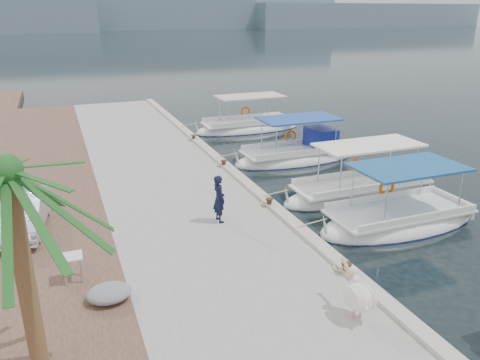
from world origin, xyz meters
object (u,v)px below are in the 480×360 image
object	(u,v)px
fishing_caique_d	(296,157)
pelican	(358,296)
fishing_caique_e	(247,128)
parked_car	(23,213)
date_palm	(6,172)
fishing_caique_b	(398,222)
fishing_caique_c	(361,193)
fisherman	(219,199)

from	to	relation	value
fishing_caique_d	pelican	xyz separation A→B (m)	(-5.22, -12.82, 0.89)
fishing_caique_e	pelican	bearing A→B (deg)	-105.07
pelican	parked_car	world-z (taller)	parked_car
fishing_caique_d	date_palm	distance (m)	17.69
fishing_caique_b	fishing_caique_e	size ratio (longest dim) A/B	0.90
fishing_caique_c	parked_car	size ratio (longest dim) A/B	1.94
date_palm	parked_car	xyz separation A→B (m)	(-0.57, 7.22, -3.60)
pelican	date_palm	xyz separation A→B (m)	(-6.83, 0.68, 3.63)
fishing_caique_c	date_palm	bearing A→B (deg)	-151.10
fishing_caique_c	fisherman	distance (m)	6.85
fishing_caique_c	date_palm	size ratio (longest dim) A/B	1.39
fishing_caique_d	fishing_caique_e	bearing A→B (deg)	89.07
fishing_caique_c	date_palm	distance (m)	14.70
fishing_caique_e	fisherman	xyz separation A→B (m)	(-6.58, -13.58, 1.20)
fishing_caique_d	fisherman	size ratio (longest dim) A/B	4.02
date_palm	fishing_caique_c	bearing A→B (deg)	28.90
fishing_caique_d	fishing_caique_e	xyz separation A→B (m)	(0.11, 6.97, -0.07)
fishing_caique_c	parked_car	bearing A→B (deg)	177.91
fishing_caique_d	parked_car	xyz separation A→B (m)	(-12.62, -4.93, 0.92)
fishing_caique_b	fishing_caique_e	bearing A→B (deg)	88.63
fisherman	parked_car	xyz separation A→B (m)	(-6.15, 1.68, -0.21)
fishing_caique_d	fishing_caique_e	world-z (taller)	same
fishing_caique_c	fisherman	world-z (taller)	fishing_caique_c
fishing_caique_b	fishing_caique_c	xyz separation A→B (m)	(0.42, 2.86, 0.00)
pelican	date_palm	world-z (taller)	date_palm
fishing_caique_b	parked_car	bearing A→B (deg)	164.94
fishing_caique_b	fishing_caique_e	world-z (taller)	same
fishing_caique_e	date_palm	xyz separation A→B (m)	(-12.16, -19.11, 4.59)
fishing_caique_b	fishing_caique_d	bearing A→B (deg)	88.26
fishing_caique_b	fishing_caique_e	xyz separation A→B (m)	(0.36, 15.23, -0.00)
fishing_caique_b	parked_car	size ratio (longest dim) A/B	1.71
fishing_caique_c	pelican	bearing A→B (deg)	-125.95
date_palm	parked_car	bearing A→B (deg)	94.50
pelican	date_palm	bearing A→B (deg)	174.31
pelican	fishing_caique_c	bearing A→B (deg)	54.05
fishing_caique_c	fishing_caique_b	bearing A→B (deg)	-98.42
fishing_caique_b	pelican	size ratio (longest dim) A/B	4.32
parked_car	fishing_caique_e	bearing A→B (deg)	49.95
fishing_caique_b	date_palm	size ratio (longest dim) A/B	1.23
fishing_caique_d	fishing_caique_c	bearing A→B (deg)	-88.16
parked_car	date_palm	bearing A→B (deg)	-78.61
fisherman	date_palm	bearing A→B (deg)	128.71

